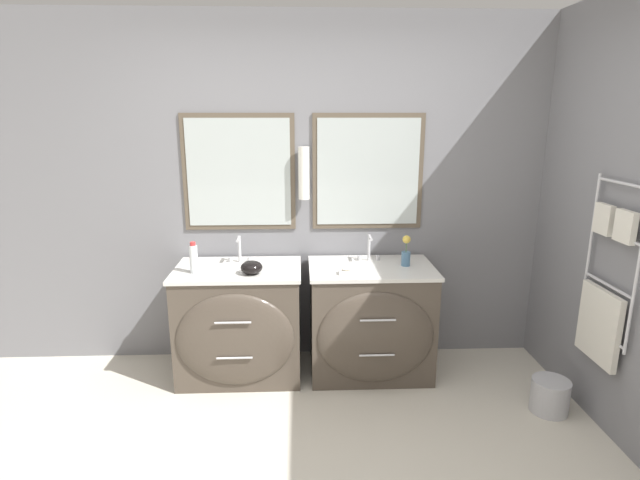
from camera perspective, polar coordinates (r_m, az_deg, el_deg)
wall_back at (r=3.79m, az=-1.50°, el=5.43°), size 5.19×0.16×2.60m
wall_right at (r=3.41m, az=31.12°, el=2.10°), size 0.13×3.55×2.60m
vanity_left at (r=3.70m, az=-9.21°, el=-9.34°), size 0.90×0.65×0.82m
vanity_right at (r=3.71m, az=5.83°, el=-9.17°), size 0.90×0.65×0.82m
faucet_left at (r=3.70m, az=-9.20°, el=-1.12°), size 0.17×0.12×0.20m
faucet_right at (r=3.71m, az=5.64°, el=-0.96°), size 0.17×0.12×0.20m
toiletry_bottle at (r=3.52m, az=-14.24°, el=-2.06°), size 0.06×0.06×0.22m
amenity_bowl at (r=3.44m, az=-7.82°, el=-3.12°), size 0.15×0.15×0.09m
flower_vase at (r=3.63m, az=9.80°, el=-1.44°), size 0.06×0.06×0.22m
soap_dish at (r=3.42m, az=3.04°, el=-3.62°), size 0.11×0.07×0.04m
waste_bin at (r=3.71m, az=24.79°, el=-15.77°), size 0.24×0.24×0.22m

